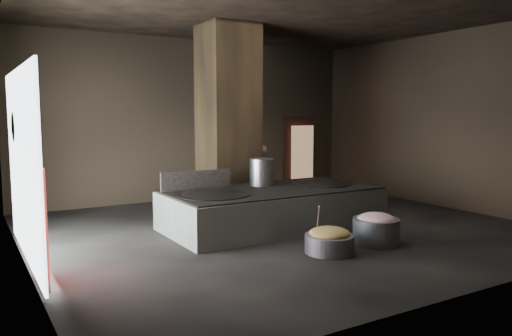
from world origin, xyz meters
TOP-DOWN VIEW (x-y plane):
  - floor at (0.00, 0.00)m, footprint 10.00×9.00m
  - ceiling at (0.00, 0.00)m, footprint 10.00×9.00m
  - back_wall at (0.00, 4.55)m, footprint 10.00×0.10m
  - front_wall at (0.00, -4.55)m, footprint 10.00×0.10m
  - left_wall at (-5.05, 0.00)m, footprint 0.10×9.00m
  - right_wall at (5.05, 0.00)m, footprint 0.10×9.00m
  - pillar at (-0.30, 1.90)m, footprint 1.20×1.20m
  - hearth_platform at (-0.08, 0.25)m, footprint 4.61×2.24m
  - platform_cap at (-0.08, 0.25)m, footprint 4.50×2.16m
  - wok_left at (-1.53, 0.20)m, footprint 1.45×1.45m
  - wok_left_rim at (-1.53, 0.20)m, footprint 1.48×1.48m
  - wok_right at (1.27, 0.30)m, footprint 1.35×1.35m
  - wok_right_rim at (1.27, 0.30)m, footprint 1.38×1.38m
  - stock_pot at (-0.03, 0.80)m, footprint 0.56×0.56m
  - splash_guard at (-1.53, 1.00)m, footprint 1.60×0.07m
  - cook at (0.78, 2.21)m, footprint 0.70×0.59m
  - veg_basin at (-0.33, -1.96)m, footprint 0.93×0.93m
  - veg_fill at (-0.33, -1.96)m, footprint 0.71×0.71m
  - ladle at (-0.48, -1.81)m, footprint 0.19×0.31m
  - meat_basin at (0.82, -1.91)m, footprint 1.13×1.13m
  - meat_fill at (0.82, -1.91)m, footprint 0.72×0.72m
  - doorway_near at (1.20, 4.45)m, footprint 1.18×0.08m
  - doorway_near_glow at (1.03, 4.60)m, footprint 0.83×0.04m
  - doorway_far at (3.60, 4.45)m, footprint 1.18×0.08m
  - doorway_far_glow at (3.64, 4.30)m, footprint 0.84×0.04m
  - left_opening at (-4.95, 0.20)m, footprint 0.04×4.20m
  - pavilion_sliver at (-4.88, -1.10)m, footprint 0.05×0.90m
  - tree_silhouette at (-4.85, 1.30)m, footprint 0.28×1.10m

SIDE VIEW (x-z plane):
  - floor at x=0.00m, z-range -0.10..0.00m
  - veg_basin at x=-0.33m, z-range 0.00..0.32m
  - meat_basin at x=0.82m, z-range 0.00..0.48m
  - veg_fill at x=-0.33m, z-range 0.24..0.46m
  - hearth_platform at x=-0.08m, z-range 0.00..0.80m
  - meat_fill at x=0.82m, z-range 0.31..0.59m
  - ladle at x=-0.48m, z-range 0.24..0.86m
  - wok_left at x=-1.53m, z-range 0.55..0.95m
  - wok_right at x=1.27m, z-range 0.56..0.94m
  - cook at x=0.78m, z-range 0.00..1.62m
  - platform_cap at x=-0.08m, z-range 0.80..0.83m
  - wok_left_rim at x=-1.53m, z-range 0.80..0.84m
  - wok_right_rim at x=1.27m, z-range 0.80..0.84m
  - pavilion_sliver at x=-4.88m, z-range 0.00..1.70m
  - splash_guard at x=-1.53m, z-range 0.83..1.23m
  - doorway_near_glow at x=1.03m, z-range 0.07..2.03m
  - doorway_far_glow at x=3.64m, z-range 0.06..2.04m
  - doorway_near at x=1.20m, z-range -0.09..2.29m
  - doorway_far at x=3.60m, z-range -0.09..2.29m
  - stock_pot at x=-0.03m, z-range 0.83..1.43m
  - left_opening at x=-4.95m, z-range 0.05..3.15m
  - tree_silhouette at x=-4.85m, z-range 1.65..2.75m
  - back_wall at x=0.00m, z-range 0.00..4.50m
  - front_wall at x=0.00m, z-range 0.00..4.50m
  - left_wall at x=-5.05m, z-range 0.00..4.50m
  - right_wall at x=5.05m, z-range 0.00..4.50m
  - pillar at x=-0.30m, z-range 0.00..4.50m
  - ceiling at x=0.00m, z-range 4.50..4.60m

